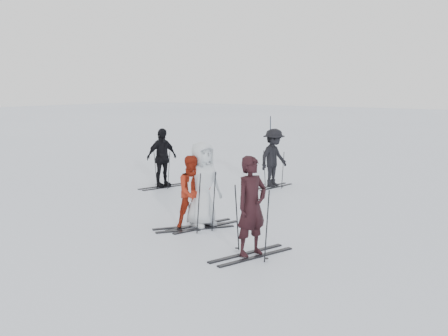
{
  "coord_description": "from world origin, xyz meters",
  "views": [
    {
      "loc": [
        8.25,
        -10.21,
        3.1
      ],
      "look_at": [
        0.0,
        1.0,
        1.0
      ],
      "focal_mm": 45.0,
      "sensor_mm": 36.0,
      "label": 1
    }
  ],
  "objects_px": {
    "skier_near_dark": "(252,207)",
    "skier_grey": "(202,185)",
    "skier_red": "(193,193)",
    "piste_marker": "(270,137)",
    "skier_uphill_left": "(162,158)",
    "skier_uphill_far": "(274,159)"
  },
  "relations": [
    {
      "from": "skier_near_dark",
      "to": "skier_grey",
      "type": "height_order",
      "value": "skier_grey"
    },
    {
      "from": "skier_uphill_left",
      "to": "piste_marker",
      "type": "distance_m",
      "value": 7.83
    },
    {
      "from": "skier_near_dark",
      "to": "skier_red",
      "type": "height_order",
      "value": "skier_near_dark"
    },
    {
      "from": "skier_red",
      "to": "skier_grey",
      "type": "bearing_deg",
      "value": 17.22
    },
    {
      "from": "skier_uphill_far",
      "to": "piste_marker",
      "type": "distance_m",
      "value": 6.81
    },
    {
      "from": "skier_red",
      "to": "skier_grey",
      "type": "xyz_separation_m",
      "value": [
        0.07,
        0.23,
        0.14
      ]
    },
    {
      "from": "skier_red",
      "to": "piste_marker",
      "type": "bearing_deg",
      "value": 57.71
    },
    {
      "from": "skier_uphill_far",
      "to": "piste_marker",
      "type": "bearing_deg",
      "value": 38.46
    },
    {
      "from": "skier_near_dark",
      "to": "piste_marker",
      "type": "distance_m",
      "value": 13.73
    },
    {
      "from": "skier_near_dark",
      "to": "skier_grey",
      "type": "xyz_separation_m",
      "value": [
        -2.02,
        1.12,
        0.02
      ]
    },
    {
      "from": "skier_uphill_left",
      "to": "skier_grey",
      "type": "bearing_deg",
      "value": -114.06
    },
    {
      "from": "skier_uphill_left",
      "to": "piste_marker",
      "type": "bearing_deg",
      "value": 20.3
    },
    {
      "from": "skier_red",
      "to": "skier_uphill_far",
      "type": "relative_size",
      "value": 0.9
    },
    {
      "from": "skier_uphill_left",
      "to": "skier_uphill_far",
      "type": "xyz_separation_m",
      "value": [
        2.68,
        2.03,
        -0.01
      ]
    },
    {
      "from": "skier_red",
      "to": "piste_marker",
      "type": "xyz_separation_m",
      "value": [
        -4.83,
        10.96,
        0.1
      ]
    },
    {
      "from": "skier_red",
      "to": "skier_near_dark",
      "type": "bearing_deg",
      "value": -79.21
    },
    {
      "from": "skier_uphill_far",
      "to": "skier_near_dark",
      "type": "bearing_deg",
      "value": -146.02
    },
    {
      "from": "skier_uphill_left",
      "to": "piste_marker",
      "type": "height_order",
      "value": "skier_uphill_left"
    },
    {
      "from": "skier_grey",
      "to": "skier_uphill_far",
      "type": "bearing_deg",
      "value": 28.24
    },
    {
      "from": "skier_red",
      "to": "skier_uphill_far",
      "type": "distance_m",
      "value": 5.36
    },
    {
      "from": "skier_near_dark",
      "to": "skier_red",
      "type": "bearing_deg",
      "value": 81.41
    },
    {
      "from": "skier_uphill_far",
      "to": "skier_grey",
      "type": "bearing_deg",
      "value": -160.14
    }
  ]
}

